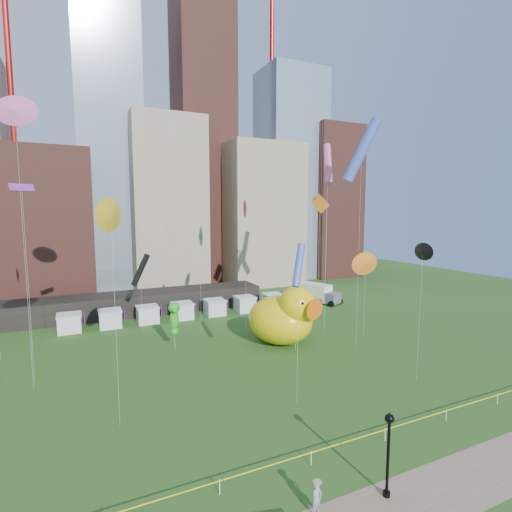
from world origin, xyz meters
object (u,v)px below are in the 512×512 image
small_duck (270,327)px  seahorse_purple (296,315)px  box_truck (318,293)px  lamppost (388,445)px  seahorse_green (174,316)px  big_duck (284,317)px  woman (317,499)px

small_duck → seahorse_purple: bearing=-94.8°
seahorse_purple → box_truck: 24.63m
seahorse_purple → small_duck: bearing=84.8°
lamppost → small_duck: bearing=76.3°
small_duck → seahorse_green: 12.25m
big_duck → box_truck: 22.87m
big_duck → seahorse_purple: size_ratio=1.82×
big_duck → seahorse_green: size_ratio=1.85×
seahorse_green → woman: 27.04m
seahorse_purple → woman: 24.09m
seahorse_purple → box_truck: bearing=40.2°
small_duck → woman: bearing=-121.9°
woman → box_truck: bearing=41.4°
seahorse_purple → box_truck: (15.64, 18.85, -2.55)m
lamppost → woman: 4.75m
seahorse_green → seahorse_purple: seahorse_purple is taller
big_duck → seahorse_purple: 2.61m
small_duck → seahorse_green: seahorse_green is taller
small_duck → woman: 28.69m
big_duck → box_truck: (15.87, 16.38, -1.74)m
big_duck → woman: big_duck is taller
small_duck → woman: small_duck is taller
seahorse_green → seahorse_purple: size_ratio=0.98×
box_truck → woman: (-26.94, -39.88, -0.72)m
big_duck → small_duck: 3.73m
small_duck → woman: (-10.82, -26.57, -0.38)m
seahorse_purple → seahorse_green: bearing=144.8°
small_duck → seahorse_green: (-11.93, 0.26, 2.77)m
seahorse_purple → lamppost: bearing=-118.3°
seahorse_green → woman: seahorse_green is taller
big_duck → woman: (-11.07, -23.50, -2.47)m
seahorse_green → woman: (1.12, -26.84, -3.14)m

